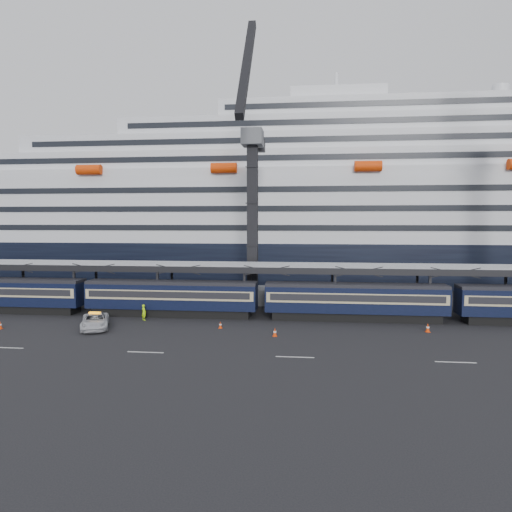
% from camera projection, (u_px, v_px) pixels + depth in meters
% --- Properties ---
extents(ground, '(260.00, 260.00, 0.00)m').
position_uv_depth(ground, '(465.00, 348.00, 37.82)').
color(ground, black).
rests_on(ground, ground).
extents(train, '(133.05, 3.00, 4.05)m').
position_uv_depth(train, '(387.00, 300.00, 48.07)').
color(train, black).
rests_on(train, ground).
extents(canopy, '(130.00, 6.25, 5.53)m').
position_uv_depth(canopy, '(424.00, 268.00, 51.30)').
color(canopy, '#93969A').
rests_on(canopy, ground).
extents(cruise_ship, '(214.09, 28.84, 34.00)m').
position_uv_depth(cruise_ship, '(373.00, 211.00, 82.58)').
color(cruise_ship, black).
rests_on(cruise_ship, ground).
extents(crane_dark_near, '(4.50, 17.75, 35.08)m').
position_uv_depth(crane_dark_near, '(252.00, 210.00, 57.51)').
color(crane_dark_near, '#45484C').
rests_on(crane_dark_near, ground).
extents(pickup_truck, '(4.40, 5.97, 1.51)m').
position_uv_depth(pickup_truck, '(95.00, 321.00, 44.69)').
color(pickup_truck, '#B4B6BC').
rests_on(pickup_truck, ground).
extents(worker, '(0.74, 0.70, 1.70)m').
position_uv_depth(worker, '(144.00, 312.00, 48.48)').
color(worker, '#B5F90D').
rests_on(worker, ground).
extents(traffic_cone_a, '(0.41, 0.41, 0.82)m').
position_uv_depth(traffic_cone_a, '(0.00, 325.00, 44.61)').
color(traffic_cone_a, red).
rests_on(traffic_cone_a, ground).
extents(traffic_cone_b, '(0.34, 0.34, 0.69)m').
position_uv_depth(traffic_cone_b, '(220.00, 325.00, 44.93)').
color(traffic_cone_b, red).
rests_on(traffic_cone_b, ground).
extents(traffic_cone_c, '(0.40, 0.40, 0.80)m').
position_uv_depth(traffic_cone_c, '(275.00, 332.00, 41.75)').
color(traffic_cone_c, red).
rests_on(traffic_cone_c, ground).
extents(traffic_cone_d, '(0.43, 0.43, 0.86)m').
position_uv_depth(traffic_cone_d, '(428.00, 328.00, 43.37)').
color(traffic_cone_d, red).
rests_on(traffic_cone_d, ground).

